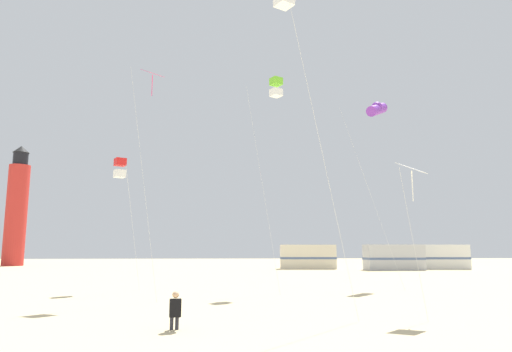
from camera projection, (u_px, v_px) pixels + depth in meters
kite_flyer_standing at (175, 310)px, 13.72m from camera, size 0.38×0.54×1.16m
kite_tube_violet at (377, 109)px, 31.09m from camera, size 3.71×3.85×12.40m
kite_diamond_rainbow at (152, 83)px, 23.26m from camera, size 1.67×1.56×11.41m
kite_diamond_white at (412, 173)px, 16.60m from camera, size 1.22×1.22×5.48m
kite_box_scarlet at (120, 168)px, 27.25m from camera, size 1.71×1.93×7.68m
kite_box_lime at (276, 88)px, 27.70m from camera, size 2.20×2.20×12.55m
lighthouse_distant at (17, 209)px, 64.36m from camera, size 2.80×2.80×16.80m
rv_van_cream at (308, 257)px, 54.18m from camera, size 6.59×2.78×2.80m
rv_van_silver at (394, 257)px, 51.23m from camera, size 6.53×2.61×2.80m
rv_van_white at (439, 257)px, 53.59m from camera, size 6.62×2.89×2.80m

